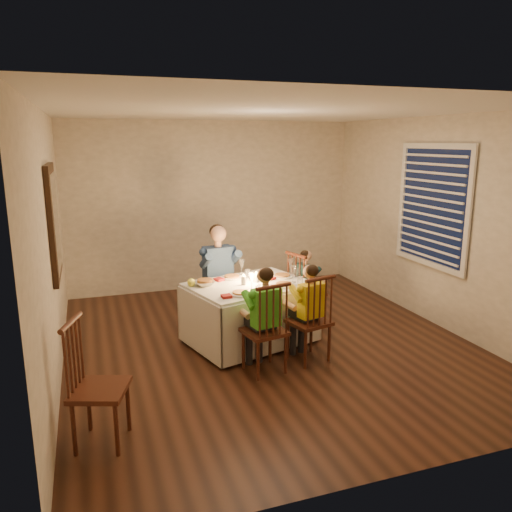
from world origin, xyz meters
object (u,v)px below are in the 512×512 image
object	(u,v)px
chair_end	(305,325)
chair_extra	(104,442)
dining_table	(250,301)
child_green	(264,371)
chair_adult	(220,323)
adult	(220,323)
chair_near_left	(264,371)
serving_bowl	(205,283)
child_yellow	(308,359)
child_teal	(305,325)
chair_near_right	(308,359)

from	to	relation	value
chair_end	chair_extra	world-z (taller)	chair_extra
dining_table	child_green	bearing A→B (deg)	-113.09
chair_adult	adult	world-z (taller)	adult
chair_near_left	serving_bowl	world-z (taller)	serving_bowl
chair_extra	child_yellow	size ratio (longest dim) A/B	0.96
chair_adult	serving_bowl	bearing A→B (deg)	-125.18
chair_extra	serving_bowl	bearing A→B (deg)	-17.43
chair_adult	child_yellow	xyz separation A→B (m)	(0.62, -1.37, 0.00)
chair_near_left	child_yellow	distance (m)	0.55
child_teal	serving_bowl	xyz separation A→B (m)	(-1.34, -0.19, 0.73)
dining_table	adult	distance (m)	0.88
adult	child_yellow	size ratio (longest dim) A/B	1.21
chair_adult	chair_extra	size ratio (longest dim) A/B	0.95
serving_bowl	dining_table	bearing A→B (deg)	-10.04
chair_near_left	child_yellow	xyz separation A→B (m)	(0.54, 0.10, 0.00)
child_yellow	dining_table	bearing A→B (deg)	-70.86
child_green	chair_extra	bearing A→B (deg)	14.58
dining_table	child_yellow	world-z (taller)	dining_table
adult	child_green	world-z (taller)	adult
chair_end	chair_extra	distance (m)	3.12
chair_adult	child_teal	bearing A→B (deg)	-29.64
chair_near_right	child_teal	xyz separation A→B (m)	(0.40, 0.95, 0.00)
child_green	child_yellow	xyz separation A→B (m)	(0.54, 0.10, 0.00)
chair_near_left	child_green	size ratio (longest dim) A/B	0.88
dining_table	chair_end	bearing A→B (deg)	2.44
chair_extra	adult	distance (m)	2.70
chair_near_right	child_yellow	bearing A→B (deg)	180.00
child_teal	dining_table	bearing A→B (deg)	92.28
chair_adult	chair_near_right	distance (m)	1.50
chair_extra	chair_end	bearing A→B (deg)	-35.34
serving_bowl	chair_near_left	bearing A→B (deg)	-65.02
chair_adult	child_green	bearing A→B (deg)	-94.07
dining_table	child_teal	bearing A→B (deg)	2.44
chair_extra	child_yellow	bearing A→B (deg)	-48.91
child_green	chair_near_right	bearing A→B (deg)	179.97
dining_table	chair_end	size ratio (longest dim) A/B	1.64
adult	serving_bowl	world-z (taller)	serving_bowl
adult	child_yellow	distance (m)	1.50
chair_end	child_yellow	size ratio (longest dim) A/B	0.91
chair_end	child_yellow	xyz separation A→B (m)	(-0.40, -0.95, 0.00)
child_teal	serving_bowl	bearing A→B (deg)	81.99
adult	child_green	bearing A→B (deg)	-94.07
dining_table	serving_bowl	distance (m)	0.56
chair_near_right	chair_end	distance (m)	1.03
chair_near_right	adult	bearing A→B (deg)	-79.72
child_green	child_teal	bearing A→B (deg)	-142.37
adult	child_teal	size ratio (longest dim) A/B	1.31
dining_table	child_yellow	xyz separation A→B (m)	(0.44, -0.67, -0.50)
chair_near_left	child_yellow	bearing A→B (deg)	179.97
chair_end	chair_extra	xyz separation A→B (m)	(-2.54, -1.81, 0.00)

